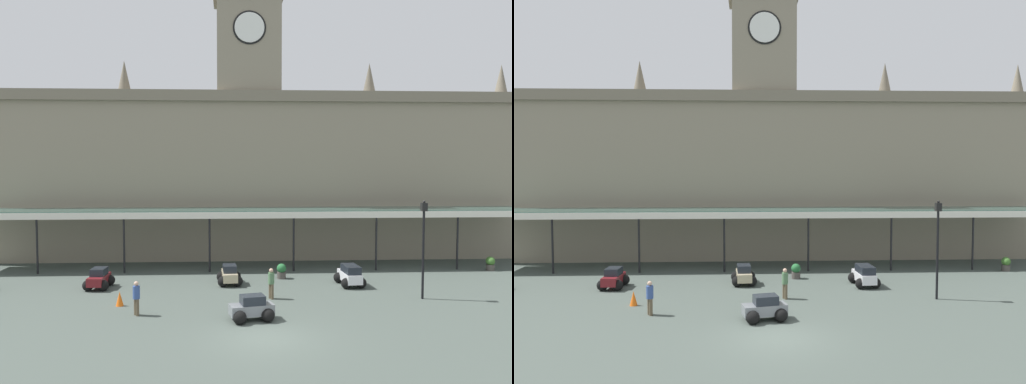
% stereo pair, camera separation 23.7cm
% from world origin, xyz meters
% --- Properties ---
extents(ground_plane, '(140.00, 140.00, 0.00)m').
position_xyz_m(ground_plane, '(0.00, 0.00, 0.00)').
color(ground_plane, '#444E47').
extents(station_building, '(43.00, 5.59, 21.21)m').
position_xyz_m(station_building, '(0.00, 19.36, 7.16)').
color(station_building, gray).
rests_on(station_building, ground).
extents(entrance_canopy, '(40.20, 3.26, 4.15)m').
position_xyz_m(entrance_canopy, '(-0.00, 14.45, 4.00)').
color(entrance_canopy, '#38564C').
rests_on(entrance_canopy, ground).
extents(car_maroon_sedan, '(1.58, 2.09, 1.19)m').
position_xyz_m(car_maroon_sedan, '(-9.22, 9.06, 0.50)').
color(car_maroon_sedan, maroon).
rests_on(car_maroon_sedan, ground).
extents(car_white_estate, '(1.66, 2.31, 1.27)m').
position_xyz_m(car_white_estate, '(5.74, 8.90, 0.56)').
color(car_white_estate, silver).
rests_on(car_white_estate, ground).
extents(car_grey_sedan, '(2.19, 1.79, 1.19)m').
position_xyz_m(car_grey_sedan, '(-0.47, 2.45, 0.50)').
color(car_grey_sedan, slate).
rests_on(car_grey_sedan, ground).
extents(car_beige_sedan, '(1.61, 2.11, 1.19)m').
position_xyz_m(car_beige_sedan, '(-1.52, 9.66, 0.50)').
color(car_beige_sedan, tan).
rests_on(car_beige_sedan, ground).
extents(pedestrian_crossing_forecourt, '(0.34, 0.37, 1.67)m').
position_xyz_m(pedestrian_crossing_forecourt, '(0.75, 6.18, 0.91)').
color(pedestrian_crossing_forecourt, brown).
rests_on(pedestrian_crossing_forecourt, ground).
extents(pedestrian_near_entrance, '(0.34, 0.36, 1.67)m').
position_xyz_m(pedestrian_near_entrance, '(-6.01, 3.51, 0.91)').
color(pedestrian_near_entrance, brown).
rests_on(pedestrian_near_entrance, ground).
extents(victorian_lamppost, '(0.30, 0.30, 5.37)m').
position_xyz_m(victorian_lamppost, '(8.98, 5.75, 3.30)').
color(victorian_lamppost, black).
rests_on(victorian_lamppost, ground).
extents(traffic_cone, '(0.40, 0.40, 0.75)m').
position_xyz_m(traffic_cone, '(-7.19, 5.22, 0.37)').
color(traffic_cone, orange).
rests_on(traffic_cone, ground).
extents(planter_by_canopy, '(0.60, 0.60, 0.96)m').
position_xyz_m(planter_by_canopy, '(1.81, 11.00, 0.49)').
color(planter_by_canopy, '#47423D').
rests_on(planter_by_canopy, ground).
extents(planter_near_kerb, '(0.60, 0.60, 0.96)m').
position_xyz_m(planter_near_kerb, '(16.42, 12.67, 0.49)').
color(planter_near_kerb, '#47423D').
rests_on(planter_near_kerb, ground).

